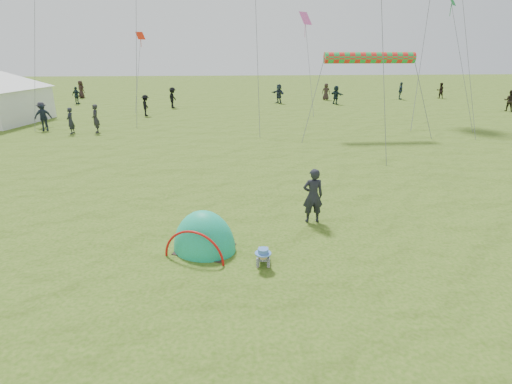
{
  "coord_description": "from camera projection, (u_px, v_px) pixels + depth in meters",
  "views": [
    {
      "loc": [
        -1.63,
        -8.49,
        5.07
      ],
      "look_at": [
        -0.83,
        2.65,
        1.0
      ],
      "focal_mm": 28.0,
      "sensor_mm": 36.0,
      "label": 1
    }
  ],
  "objects": [
    {
      "name": "standing_adult",
      "position": [
        313.0,
        196.0,
        12.0
      ],
      "size": [
        0.63,
        0.43,
        1.7
      ],
      "primitive_type": "imported",
      "rotation": [
        0.0,
        0.0,
        3.17
      ],
      "color": "black",
      "rests_on": "ground"
    },
    {
      "name": "crowd_person_8",
      "position": [
        401.0,
        91.0,
        40.69
      ],
      "size": [
        0.81,
        1.09,
        1.72
      ],
      "primitive_type": "imported",
      "rotation": [
        0.0,
        0.0,
        1.13
      ],
      "color": "#283845",
      "rests_on": "ground"
    },
    {
      "name": "crowd_person_9",
      "position": [
        43.0,
        115.0,
        26.52
      ],
      "size": [
        1.23,
        1.02,
        1.65
      ],
      "primitive_type": "imported",
      "rotation": [
        0.0,
        0.0,
        0.46
      ],
      "color": "#22222A",
      "rests_on": "ground"
    },
    {
      "name": "rainbow_tube_kite",
      "position": [
        370.0,
        58.0,
        23.01
      ],
      "size": [
        5.28,
        0.64,
        0.64
      ],
      "primitive_type": "cylinder",
      "rotation": [
        0.0,
        1.57,
        0.0
      ],
      "color": "red"
    },
    {
      "name": "crowd_person_11",
      "position": [
        336.0,
        95.0,
        37.27
      ],
      "size": [
        1.17,
        1.63,
        1.7
      ],
      "primitive_type": "imported",
      "rotation": [
        0.0,
        0.0,
        2.05
      ],
      "color": "#18282E",
      "rests_on": "ground"
    },
    {
      "name": "crowd_person_12",
      "position": [
        96.0,
        119.0,
        24.76
      ],
      "size": [
        0.62,
        0.75,
        1.75
      ],
      "primitive_type": "imported",
      "rotation": [
        0.0,
        0.0,
        5.07
      ],
      "color": "#262529",
      "rests_on": "ground"
    },
    {
      "name": "crowd_person_15",
      "position": [
        173.0,
        98.0,
        35.11
      ],
      "size": [
        0.89,
        1.25,
        1.76
      ],
      "primitive_type": "imported",
      "rotation": [
        0.0,
        0.0,
        1.35
      ],
      "color": "black",
      "rests_on": "ground"
    },
    {
      "name": "crowd_person_10",
      "position": [
        326.0,
        92.0,
        40.29
      ],
      "size": [
        0.92,
        0.73,
        1.65
      ],
      "primitive_type": "imported",
      "rotation": [
        0.0,
        0.0,
        2.86
      ],
      "color": "#2E221F",
      "rests_on": "ground"
    },
    {
      "name": "crawling_toddler",
      "position": [
        263.0,
        254.0,
        9.79
      ],
      "size": [
        0.58,
        0.77,
        0.55
      ],
      "primitive_type": null,
      "rotation": [
        0.0,
        0.0,
        -0.11
      ],
      "color": "black",
      "rests_on": "ground"
    },
    {
      "name": "crowd_person_5",
      "position": [
        279.0,
        94.0,
        37.95
      ],
      "size": [
        1.37,
        1.66,
        1.78
      ],
      "primitive_type": "imported",
      "rotation": [
        0.0,
        0.0,
        5.31
      ],
      "color": "#202A37",
      "rests_on": "ground"
    },
    {
      "name": "diamond_kite_7",
      "position": [
        140.0,
        36.0,
        35.02
      ],
      "size": [
        0.78,
        0.78,
        0.64
      ],
      "primitive_type": "plane",
      "rotation": [
        1.05,
        0.0,
        0.79
      ],
      "color": "red"
    },
    {
      "name": "crowd_person_7",
      "position": [
        40.0,
        89.0,
        43.13
      ],
      "size": [
        0.79,
        0.92,
        1.64
      ],
      "primitive_type": "imported",
      "rotation": [
        0.0,
        0.0,
        1.82
      ],
      "color": "#2D2720",
      "rests_on": "ground"
    },
    {
      "name": "crowd_person_4",
      "position": [
        81.0,
        89.0,
        41.87
      ],
      "size": [
        1.03,
        0.98,
        1.77
      ],
      "primitive_type": "imported",
      "rotation": [
        0.0,
        0.0,
        2.45
      ],
      "color": "black",
      "rests_on": "ground"
    },
    {
      "name": "ground",
      "position": [
        297.0,
        266.0,
        9.8
      ],
      "size": [
        140.0,
        140.0,
        0.0
      ],
      "primitive_type": "plane",
      "color": "#2D520E"
    },
    {
      "name": "crowd_person_2",
      "position": [
        43.0,
        118.0,
        25.4
      ],
      "size": [
        1.05,
        0.67,
        1.67
      ],
      "primitive_type": "imported",
      "rotation": [
        0.0,
        0.0,
        0.29
      ],
      "color": "#232E3D",
      "rests_on": "ground"
    },
    {
      "name": "crowd_person_1",
      "position": [
        440.0,
        90.0,
        41.71
      ],
      "size": [
        0.77,
        0.6,
        1.58
      ],
      "primitive_type": "imported",
      "rotation": [
        0.0,
        0.0,
        3.15
      ],
      "color": "black",
      "rests_on": "ground"
    },
    {
      "name": "crowd_person_14",
      "position": [
        77.0,
        95.0,
        37.37
      ],
      "size": [
        1.01,
        0.66,
        1.59
      ],
      "primitive_type": "imported",
      "rotation": [
        0.0,
        0.0,
        2.82
      ],
      "color": "#17252B",
      "rests_on": "ground"
    },
    {
      "name": "crowd_person_3",
      "position": [
        146.0,
        105.0,
        30.96
      ],
      "size": [
        0.61,
        1.05,
        1.61
      ],
      "primitive_type": "imported",
      "rotation": [
        0.0,
        0.0,
        1.59
      ],
      "color": "black",
      "rests_on": "ground"
    },
    {
      "name": "crowd_person_0",
      "position": [
        70.0,
        121.0,
        24.52
      ],
      "size": [
        0.42,
        0.6,
        1.6
      ],
      "primitive_type": "imported",
      "rotation": [
        0.0,
        0.0,
        4.65
      ],
      "color": "#22232D",
      "rests_on": "ground"
    },
    {
      "name": "popup_tent",
      "position": [
        205.0,
        249.0,
        10.61
      ],
      "size": [
        2.09,
        1.93,
        2.19
      ],
      "primitive_type": "ellipsoid",
      "rotation": [
        0.0,
        0.0,
        -0.39
      ],
      "color": "green",
      "rests_on": "ground"
    },
    {
      "name": "crowd_person_13",
      "position": [
        510.0,
        101.0,
        33.18
      ],
      "size": [
        1.07,
        1.05,
        1.73
      ],
      "primitive_type": "imported",
      "rotation": [
        0.0,
        0.0,
        2.41
      ],
      "color": "black",
      "rests_on": "ground"
    },
    {
      "name": "diamond_kite_5",
      "position": [
        306.0,
        18.0,
        32.87
      ],
      "size": [
        1.24,
        1.24,
        1.01
      ],
      "primitive_type": "plane",
      "rotation": [
        1.05,
        0.0,
        0.79
      ],
      "color": "#E855AB"
    },
    {
      "name": "diamond_kite_3",
      "position": [
        452.0,
        0.0,
        27.01
      ],
      "size": [
        0.84,
        0.84,
        0.69
      ],
      "primitive_type": "plane",
      "rotation": [
        1.05,
        0.0,
        0.79
      ],
      "color": "#198A38"
    }
  ]
}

